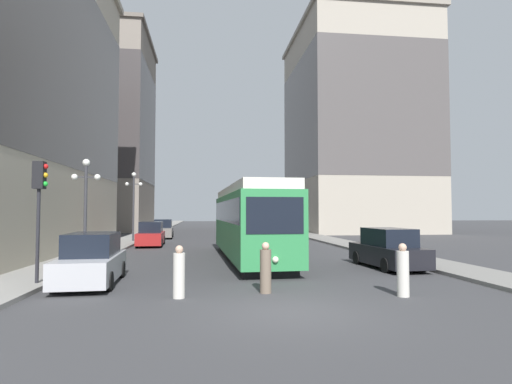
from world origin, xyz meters
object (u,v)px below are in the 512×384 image
Objects in this scene: parked_car_left_mid at (92,261)px; traffic_light_near_left at (39,189)px; transit_bus at (266,218)px; pedestrian_crossing_near at (403,272)px; pedestrian_crossing_far at (179,273)px; streetcar at (249,221)px; parked_car_left_far at (163,229)px; lamp_post_left_near at (86,193)px; parked_car_left_near at (151,235)px; lamp_post_left_far at (134,196)px; pedestrian_on_sidewalk at (266,269)px; parked_car_right_far at (388,249)px.

traffic_light_near_left is (-1.68, -0.38, 2.52)m from parked_car_left_mid.
transit_bus is 2.41× the size of parked_car_left_mid.
pedestrian_crossing_near is 6.81m from pedestrian_crossing_far.
parked_car_left_far is (-6.36, 18.99, -1.26)m from streetcar.
lamp_post_left_near reaches higher than traffic_light_near_left.
parked_car_left_far is at bearing 87.04° from parked_car_left_mid.
parked_car_left_far is (-0.00, 9.17, -0.00)m from parked_car_left_near.
lamp_post_left_far is at bearing 90.00° from lamp_post_left_near.
pedestrian_crossing_near is at bearing -108.73° from pedestrian_crossing_far.
parked_car_left_mid is 0.81× the size of lamp_post_left_far.
transit_bus is 6.94× the size of pedestrian_on_sidewalk.
parked_car_right_far is 26.07m from parked_car_left_far.
streetcar is at bearing -31.73° from pedestrian_crossing_far.
traffic_light_near_left is (-8.04, -7.12, 1.27)m from streetcar.
parked_car_left_mid is at bearing -92.46° from parked_car_left_far.
pedestrian_crossing_far is 2.73m from pedestrian_on_sidewalk.
parked_car_right_far is 2.97× the size of pedestrian_on_sidewalk.
lamp_post_left_far is at bearing -0.90° from pedestrian_crossing_far.
parked_car_right_far is 8.22m from pedestrian_on_sidewalk.
streetcar is at bearing -102.67° from transit_bus.
lamp_post_left_near reaches higher than pedestrian_crossing_near.
streetcar is at bearing 4.96° from lamp_post_left_near.
parked_car_left_near is 0.87× the size of lamp_post_left_far.
lamp_post_left_far is (0.00, 14.04, 0.38)m from lamp_post_left_near.
transit_bus is 2.68× the size of traffic_light_near_left.
pedestrian_on_sidewalk is at bearing -14.37° from traffic_light_near_left.
pedestrian_crossing_far is 23.62m from lamp_post_left_far.
pedestrian_on_sidewalk is (5.93, -28.06, -0.09)m from parked_car_left_far.
transit_bus is at bearing 129.94° from pedestrian_on_sidewalk.
pedestrian_on_sidewalk is (5.93, -18.89, -0.09)m from parked_car_left_near.
lamp_post_left_far reaches higher than pedestrian_on_sidewalk.
transit_bus is 2.31× the size of parked_car_left_far.
parked_car_right_far is at bearing -86.19° from transit_bus.
streetcar is 10.82m from traffic_light_near_left.
parked_car_left_near and parked_car_left_far have the same top height.
pedestrian_crossing_far is at bearing -43.47° from parked_car_left_mid.
traffic_light_near_left is (-7.61, 1.95, 2.62)m from pedestrian_on_sidewalk.
streetcar is 9.18m from pedestrian_on_sidewalk.
lamp_post_left_far reaches higher than pedestrian_crossing_far.
pedestrian_crossing_near is at bearing 33.94° from pedestrian_on_sidewalk.
lamp_post_left_far reaches higher than parked_car_left_near.
pedestrian_on_sidewalk is (5.93, -2.33, -0.09)m from parked_car_left_mid.
parked_car_right_far is 10.69m from pedestrian_crossing_far.
pedestrian_crossing_near is at bearing -91.87° from transit_bus.
parked_car_left_near is at bearing -4.07° from pedestrian_crossing_far.
parked_car_left_near is at bearing -51.20° from parked_car_right_far.
streetcar is 2.92× the size of parked_car_right_far.
parked_car_left_near is 5.01m from lamp_post_left_far.
pedestrian_crossing_far is (-9.13, -5.55, -0.11)m from parked_car_right_far.
traffic_light_near_left is (-4.92, 2.39, 2.63)m from pedestrian_crossing_far.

